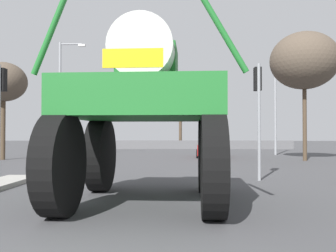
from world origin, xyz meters
The scene contains 11 objects.
ground_plane centered at (0.00, 18.00, 0.00)m, with size 120.00×120.00×0.00m, color #424244.
oversize_sprayer centered at (0.62, 5.80, 2.17)m, with size 4.26×5.41×4.90m.
sedan_ahead centered at (3.55, 22.73, 0.71)m, with size 2.17×4.24×1.52m.
traffic_signal_near_left centered at (-5.11, 10.17, 3.03)m, with size 0.24×0.54×4.15m.
traffic_signal_near_right centered at (4.21, 10.17, 3.01)m, with size 0.24×0.54×4.12m.
streetlight_far_left centered at (-7.19, 23.33, 4.61)m, with size 1.94×0.24×8.30m.
streetlight_far_right centered at (8.85, 25.37, 4.46)m, with size 1.88×0.24×8.03m.
bare_tree_left centered at (-9.70, 19.64, 4.85)m, with size 2.90×2.90×6.13m.
bare_tree_right centered at (8.96, 19.48, 6.05)m, with size 4.09×4.09×7.81m.
bare_tree_far_center centered at (1.42, 36.27, 5.51)m, with size 2.64×2.64×6.72m.
roadside_barrier centered at (0.00, 35.56, 0.45)m, with size 26.30×0.24×0.90m, color #59595B.
Camera 1 is at (1.46, -2.99, 1.66)m, focal length 39.28 mm.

